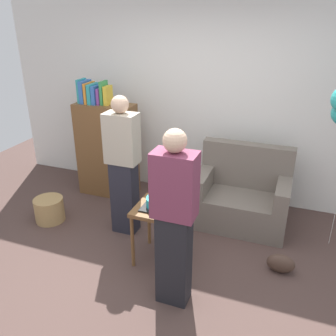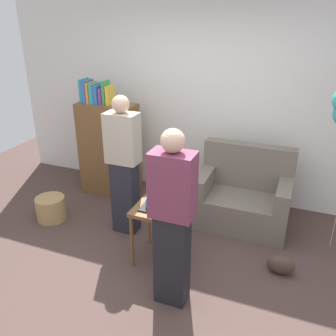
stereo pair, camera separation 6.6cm
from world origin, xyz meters
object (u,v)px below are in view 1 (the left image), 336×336
Objects in this scene: birthday_cake at (159,203)px; wicker_basket at (49,210)px; person_blowing_candles at (123,166)px; couch at (242,197)px; bookshelf at (107,147)px; side_table at (159,215)px; person_holding_cake at (174,221)px; handbag at (281,263)px.

wicker_basket is (-1.57, 0.22, -0.53)m from birthday_cake.
person_blowing_candles is (-0.58, 0.37, 0.16)m from birthday_cake.
couch is at bearing 19.90° from wicker_basket.
wicker_basket is at bearing 177.15° from person_blowing_candles.
birthday_cake is at bearing -122.89° from couch.
birthday_cake is (1.25, -1.16, -0.02)m from bookshelf.
side_table is 0.67m from person_holding_cake.
birthday_cake reaches higher than side_table.
handbag is (1.22, 0.22, -0.43)m from side_table.
birthday_cake is 1.67m from wicker_basket.
birthday_cake is 1.14× the size of handbag.
birthday_cake is 0.62m from person_holding_cake.
bookshelf is 0.99× the size of person_holding_cake.
person_holding_cake reaches higher than handbag.
birthday_cake is (-0.67, -1.04, 0.34)m from couch.
handbag is at bearing -0.02° from wicker_basket.
couch reaches higher than handbag.
side_table is 1.31m from handbag.
person_blowing_candles is (0.67, -0.79, 0.14)m from bookshelf.
couch is at bearing 57.11° from birthday_cake.
person_holding_cake is (1.58, -1.66, 0.14)m from bookshelf.
side_table is at bearing -69.21° from person_holding_cake.
couch is 1.28m from birthday_cake.
bookshelf is 1.71m from birthday_cake.
bookshelf reaches higher than wicker_basket.
person_blowing_candles reaches higher than side_table.
person_holding_cake reaches higher than wicker_basket.
person_holding_cake is at bearing -20.70° from wicker_basket.
handbag is at bearing 10.34° from birthday_cake.
couch is at bearing 16.85° from person_blowing_candles.
person_blowing_candles is 1.26m from person_holding_cake.
birthday_cake is 1.37m from handbag.
person_blowing_candles reaches higher than birthday_cake.
bookshelf is 5.02× the size of birthday_cake.
person_blowing_candles is at bearing 8.35° from wicker_basket.
person_blowing_candles is at bearing 175.35° from handbag.
person_holding_cake is at bearing -140.96° from handbag.
wicker_basket is (-1.57, 0.22, -0.38)m from side_table.
couch reaches higher than side_table.
couch is 1.25m from side_table.
bookshelf is 4.46× the size of wicker_basket.
handbag is (1.80, -0.15, -0.73)m from person_blowing_candles.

